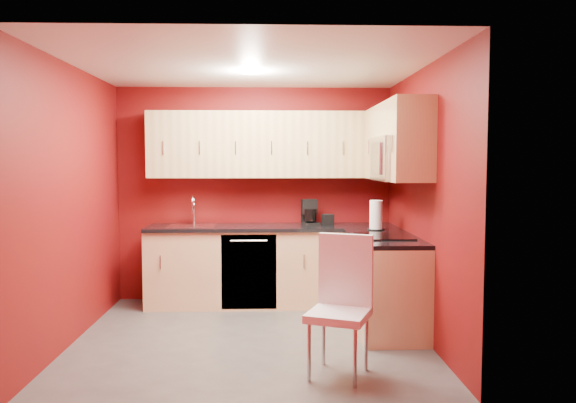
{
  "coord_description": "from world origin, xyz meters",
  "views": [
    {
      "loc": [
        0.18,
        -5.13,
        1.63
      ],
      "look_at": [
        0.36,
        0.55,
        1.23
      ],
      "focal_mm": 35.0,
      "sensor_mm": 36.0,
      "label": 1
    }
  ],
  "objects": [
    {
      "name": "wall_front",
      "position": [
        0.0,
        -1.5,
        1.25
      ],
      "size": [
        3.2,
        0.0,
        3.2
      ],
      "primitive_type": "plane",
      "rotation": [
        -1.57,
        0.0,
        0.0
      ],
      "color": "#600D09",
      "rests_on": "floor"
    },
    {
      "name": "ceiling",
      "position": [
        0.0,
        0.0,
        2.5
      ],
      "size": [
        3.2,
        3.2,
        0.0
      ],
      "primitive_type": "plane",
      "rotation": [
        3.14,
        0.0,
        0.0
      ],
      "color": "white",
      "rests_on": "wall_back"
    },
    {
      "name": "base_cabinets_back",
      "position": [
        0.2,
        1.2,
        0.43
      ],
      "size": [
        2.8,
        0.6,
        0.87
      ],
      "primitive_type": "cube",
      "color": "#E6BC83",
      "rests_on": "floor"
    },
    {
      "name": "wall_left",
      "position": [
        -1.6,
        0.0,
        1.25
      ],
      "size": [
        0.0,
        3.0,
        3.0
      ],
      "primitive_type": "plane",
      "rotation": [
        1.57,
        0.0,
        1.57
      ],
      "color": "#600D09",
      "rests_on": "floor"
    },
    {
      "name": "paper_towel",
      "position": [
        1.3,
        0.75,
        1.07
      ],
      "size": [
        0.22,
        0.22,
        0.31
      ],
      "primitive_type": null,
      "rotation": [
        0.0,
        0.0,
        0.23
      ],
      "color": "white",
      "rests_on": "countertop_right"
    },
    {
      "name": "base_cabinets_right",
      "position": [
        1.3,
        0.25,
        0.43
      ],
      "size": [
        0.6,
        1.3,
        0.87
      ],
      "primitive_type": "cube",
      "color": "#E6BC83",
      "rests_on": "floor"
    },
    {
      "name": "microwave",
      "position": [
        1.39,
        0.2,
        1.66
      ],
      "size": [
        0.42,
        0.76,
        0.42
      ],
      "color": "silver",
      "rests_on": "upper_cabinets_right"
    },
    {
      "name": "countertop_back",
      "position": [
        0.2,
        1.19,
        0.89
      ],
      "size": [
        2.8,
        0.63,
        0.04
      ],
      "primitive_type": "cube",
      "color": "black",
      "rests_on": "base_cabinets_back"
    },
    {
      "name": "dishwasher_front",
      "position": [
        -0.05,
        0.91,
        0.43
      ],
      "size": [
        0.6,
        0.02,
        0.82
      ],
      "primitive_type": "cube",
      "color": "black",
      "rests_on": "base_cabinets_back"
    },
    {
      "name": "wall_back",
      "position": [
        0.0,
        1.5,
        1.25
      ],
      "size": [
        3.2,
        0.0,
        3.2
      ],
      "primitive_type": "plane",
      "rotation": [
        1.57,
        0.0,
        0.0
      ],
      "color": "#600D09",
      "rests_on": "floor"
    },
    {
      "name": "sink",
      "position": [
        -0.7,
        1.2,
        0.94
      ],
      "size": [
        0.52,
        0.42,
        0.35
      ],
      "color": "silver",
      "rests_on": "countertop_back"
    },
    {
      "name": "upper_cabinets_back",
      "position": [
        0.2,
        1.32,
        1.83
      ],
      "size": [
        2.8,
        0.35,
        0.75
      ],
      "primitive_type": "cube",
      "color": "tan",
      "rests_on": "wall_back"
    },
    {
      "name": "napkin_holder",
      "position": [
        0.84,
        1.23,
        0.97
      ],
      "size": [
        0.14,
        0.14,
        0.12
      ],
      "primitive_type": null,
      "rotation": [
        0.0,
        0.0,
        0.29
      ],
      "color": "black",
      "rests_on": "countertop_back"
    },
    {
      "name": "dining_chair",
      "position": [
        0.7,
        -0.97,
        0.53
      ],
      "size": [
        0.57,
        0.58,
        1.07
      ],
      "primitive_type": null,
      "rotation": [
        0.0,
        0.0,
        -0.39
      ],
      "color": "silver",
      "rests_on": "floor"
    },
    {
      "name": "countertop_right",
      "position": [
        1.29,
        0.23,
        0.89
      ],
      "size": [
        0.63,
        1.27,
        0.04
      ],
      "primitive_type": "cube",
      "color": "black",
      "rests_on": "base_cabinets_right"
    },
    {
      "name": "downlight",
      "position": [
        0.0,
        0.3,
        2.48
      ],
      "size": [
        0.2,
        0.2,
        0.01
      ],
      "primitive_type": "cylinder",
      "color": "white",
      "rests_on": "ceiling"
    },
    {
      "name": "coffee_maker",
      "position": [
        0.65,
        1.24,
        1.06
      ],
      "size": [
        0.22,
        0.27,
        0.29
      ],
      "primitive_type": null,
      "rotation": [
        0.0,
        0.0,
        0.23
      ],
      "color": "black",
      "rests_on": "countertop_back"
    },
    {
      "name": "cooktop",
      "position": [
        1.28,
        0.2,
        0.92
      ],
      "size": [
        0.5,
        0.55,
        0.01
      ],
      "primitive_type": "cube",
      "color": "black",
      "rests_on": "countertop_right"
    },
    {
      "name": "floor",
      "position": [
        0.0,
        0.0,
        0.0
      ],
      "size": [
        3.2,
        3.2,
        0.0
      ],
      "primitive_type": "plane",
      "color": "#504D4A",
      "rests_on": "ground"
    },
    {
      "name": "wall_right",
      "position": [
        1.6,
        0.0,
        1.25
      ],
      "size": [
        0.0,
        3.0,
        3.0
      ],
      "primitive_type": "plane",
      "rotation": [
        1.57,
        0.0,
        -1.57
      ],
      "color": "#600D09",
      "rests_on": "floor"
    },
    {
      "name": "upper_cabinets_right",
      "position": [
        1.42,
        0.44,
        1.89
      ],
      "size": [
        0.35,
        1.55,
        0.75
      ],
      "color": "tan",
      "rests_on": "wall_right"
    }
  ]
}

